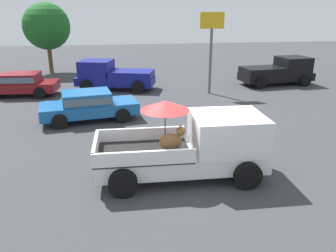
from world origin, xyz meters
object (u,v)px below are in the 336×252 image
object	(u,v)px
pickup_truck_main	(196,145)
pickup_truck_far	(112,75)
motel_sign	(211,37)
parked_sedan_near	(88,104)
pickup_truck_red	(279,71)
parked_sedan_far	(20,83)

from	to	relation	value
pickup_truck_main	pickup_truck_far	world-z (taller)	pickup_truck_main
pickup_truck_main	motel_sign	bearing A→B (deg)	73.76
pickup_truck_main	parked_sedan_near	distance (m)	7.00
pickup_truck_red	parked_sedan_far	distance (m)	16.35
pickup_truck_red	parked_sedan_far	xyz separation A→B (m)	(-16.34, -0.58, -0.13)
pickup_truck_far	parked_sedan_far	distance (m)	5.40
motel_sign	pickup_truck_red	bearing A→B (deg)	17.97
pickup_truck_main	parked_sedan_near	size ratio (longest dim) A/B	1.13
pickup_truck_main	pickup_truck_red	distance (m)	14.58
pickup_truck_far	parked_sedan_near	distance (m)	6.21
pickup_truck_far	parked_sedan_near	size ratio (longest dim) A/B	1.13
pickup_truck_red	parked_sedan_far	world-z (taller)	pickup_truck_red
pickup_truck_main	parked_sedan_far	world-z (taller)	pickup_truck_main
pickup_truck_main	motel_sign	distance (m)	10.89
pickup_truck_red	pickup_truck_far	world-z (taller)	same
pickup_truck_far	parked_sedan_near	xyz separation A→B (m)	(-1.07, -6.12, -0.13)
pickup_truck_red	motel_sign	distance (m)	6.04
parked_sedan_near	parked_sedan_far	bearing A→B (deg)	119.58
pickup_truck_main	motel_sign	xyz separation A→B (m)	(3.25, 10.14, 2.31)
pickup_truck_far	motel_sign	xyz separation A→B (m)	(5.76, -1.99, 2.43)
parked_sedan_far	pickup_truck_far	bearing A→B (deg)	-167.06
pickup_truck_red	pickup_truck_far	bearing A→B (deg)	172.91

